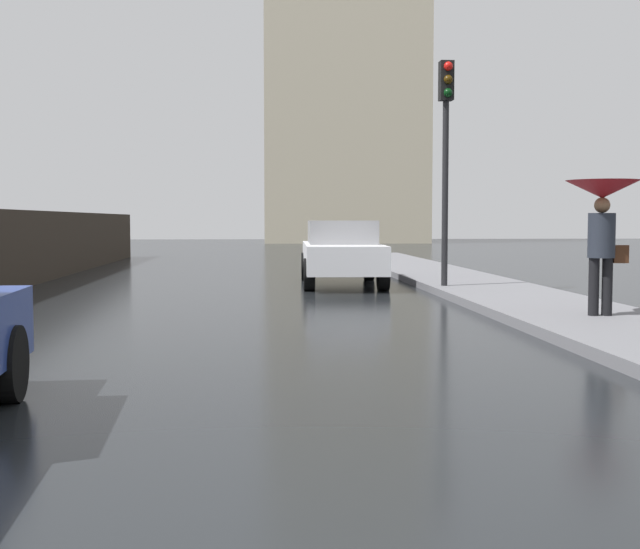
{
  "coord_description": "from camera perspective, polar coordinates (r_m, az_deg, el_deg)",
  "views": [
    {
      "loc": [
        0.61,
        -2.92,
        1.42
      ],
      "look_at": [
        1.34,
        6.59,
        0.8
      ],
      "focal_mm": 47.35,
      "sensor_mm": 36.0,
      "label": 1
    }
  ],
  "objects": [
    {
      "name": "car_white_near_kerb",
      "position": [
        18.41,
        1.47,
        1.57
      ],
      "size": [
        1.84,
        4.59,
        1.41
      ],
      "rotation": [
        0.0,
        0.0,
        -0.04
      ],
      "color": "silver",
      "rests_on": "ground"
    },
    {
      "name": "distant_tower",
      "position": [
        57.57,
        1.55,
        13.5
      ],
      "size": [
        10.59,
        12.4,
        25.39
      ],
      "color": "#B2A88E",
      "rests_on": "ground"
    },
    {
      "name": "traffic_light",
      "position": [
        16.67,
        8.51,
        9.59
      ],
      "size": [
        0.26,
        0.39,
        4.33
      ],
      "color": "black",
      "rests_on": "sidewalk_strip"
    },
    {
      "name": "pedestrian_with_umbrella_near",
      "position": [
        11.86,
        18.54,
        4.19
      ],
      "size": [
        0.97,
        0.97,
        1.81
      ],
      "rotation": [
        0.0,
        0.0,
        3.08
      ],
      "color": "black",
      "rests_on": "sidewalk_strip"
    }
  ]
}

